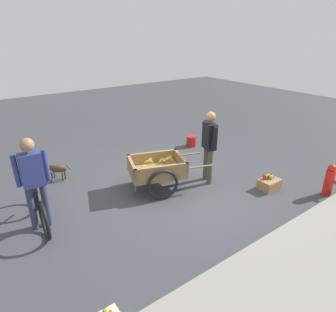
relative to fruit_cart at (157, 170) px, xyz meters
name	(u,v)px	position (x,y,z in m)	size (l,w,h in m)	color
ground_plane	(175,188)	(-0.31, 0.22, -0.43)	(24.00, 24.00, 0.00)	#3D3F44
fruit_cart	(157,170)	(0.00, 0.00, 0.00)	(1.81, 1.25, 0.69)	#937047
vendor_person	(209,141)	(-1.08, 0.37, 0.51)	(0.30, 0.55, 1.58)	#4C4742
bicycle	(38,205)	(2.32, -0.21, -0.08)	(0.46, 1.66, 0.85)	black
cyclist_person	(33,176)	(2.33, -0.06, 0.53)	(0.52, 0.22, 1.60)	#333851
dog	(56,168)	(1.59, -1.69, -0.16)	(0.50, 0.51, 0.40)	#4C3823
fire_hydrant	(329,180)	(-2.66, 2.24, -0.10)	(0.25, 0.25, 0.67)	red
plastic_bucket	(191,141)	(-2.20, -1.49, -0.28)	(0.29, 0.29, 0.30)	#B21E1E
mixed_fruit_crate	(269,183)	(-1.90, 1.40, -0.31)	(0.44, 0.32, 0.32)	#99754C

